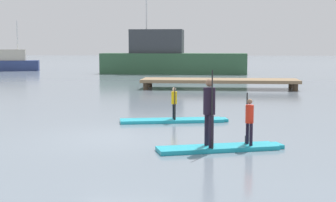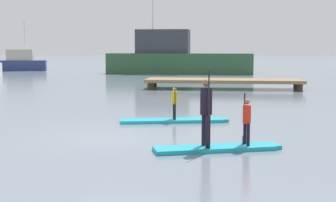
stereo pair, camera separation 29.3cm
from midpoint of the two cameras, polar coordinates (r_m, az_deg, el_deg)
The scene contains 9 objects.
ground_plane at distance 13.79m, azimuth -5.80°, elevation -4.04°, with size 240.00×240.00×0.00m, color slate.
paddleboard_near at distance 16.30m, azimuth 0.15°, elevation -2.23°, with size 3.56×1.45×0.10m.
paddler_child_solo at distance 16.21m, azimuth 0.19°, elevation -0.05°, with size 0.22×0.37×1.07m.
paddleboard_far at distance 11.98m, azimuth 5.32°, elevation -5.36°, with size 3.08×1.56×0.10m.
paddler_adult at distance 11.73m, azimuth 4.02°, elevation -0.79°, with size 0.36×0.49×1.82m.
paddler_child_front at distance 12.12m, azimuth 8.57°, elevation -2.04°, with size 0.25×0.38×1.25m.
fishing_boat_white_large at distance 45.19m, azimuth 0.03°, elevation 4.91°, with size 13.02×3.44×9.93m.
motor_boat_small_navy at distance 52.80m, azimuth -17.74°, elevation 4.19°, with size 6.03×2.95×5.01m.
floating_dock at distance 29.02m, azimuth 5.61°, elevation 2.32°, with size 8.98×2.40×0.57m.
Camera 1 is at (2.60, -13.31, 2.46)m, focal length 53.42 mm.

